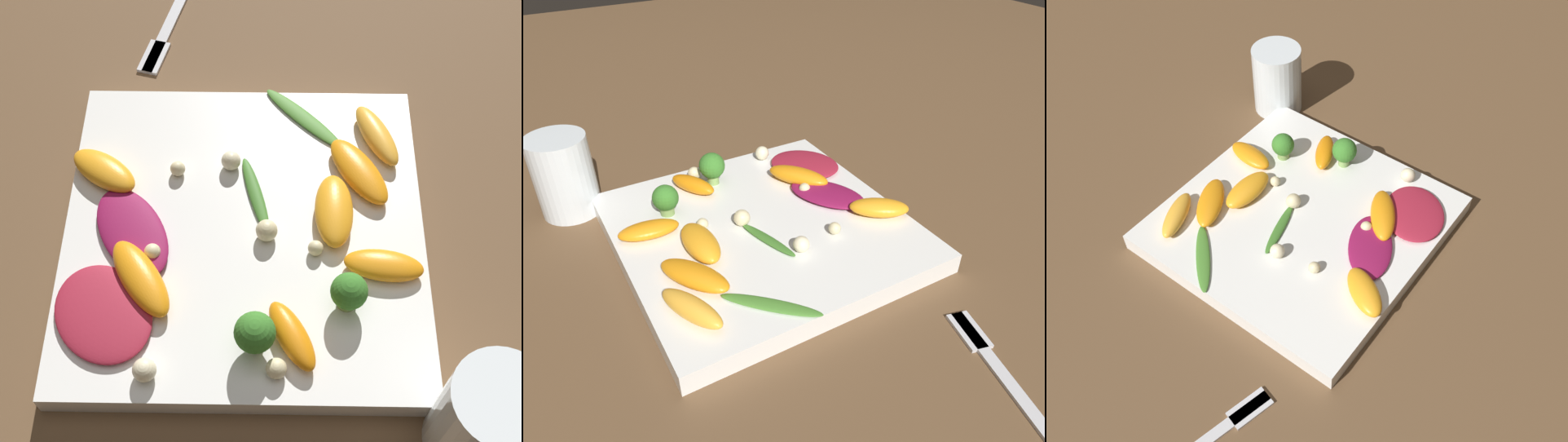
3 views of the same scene
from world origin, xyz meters
The scene contains 23 objects.
ground_plane centered at (0.00, 0.00, 0.00)m, with size 2.40×2.40×0.00m, color brown.
plate centered at (0.00, 0.00, 0.01)m, with size 0.30×0.30×0.02m.
drinking_glass centered at (-0.16, -0.17, 0.05)m, with size 0.07×0.07×0.09m.
radicchio_leaf_0 centered at (-0.08, 0.10, 0.03)m, with size 0.11×0.11×0.01m.
radicchio_leaf_1 centered at (-0.01, 0.09, 0.03)m, with size 0.10×0.09×0.01m.
orange_segment_0 centered at (0.09, -0.11, 0.03)m, with size 0.07×0.05×0.02m.
orange_segment_1 centered at (0.05, -0.10, 0.03)m, with size 0.08×0.06×0.02m.
orange_segment_2 centered at (-0.04, -0.11, 0.03)m, with size 0.04×0.07×0.02m.
orange_segment_3 centered at (0.01, -0.07, 0.03)m, with size 0.07×0.03×0.02m.
orange_segment_4 centered at (-0.10, -0.04, 0.03)m, with size 0.06×0.05×0.02m.
orange_segment_5 centered at (0.05, 0.12, 0.03)m, with size 0.06×0.07×0.02m.
orange_segment_6 centered at (-0.05, 0.08, 0.03)m, with size 0.08×0.07×0.02m.
broccoli_floret_0 centered at (-0.10, -0.01, 0.04)m, with size 0.03×0.03×0.04m.
broccoli_floret_1 centered at (-0.07, -0.08, 0.04)m, with size 0.03×0.03×0.04m.
arugula_sprig_0 centered at (0.03, -0.01, 0.02)m, with size 0.08×0.03×0.00m.
arugula_sprig_1 centered at (0.12, -0.05, 0.02)m, with size 0.08×0.08×0.00m.
macadamia_nut_0 centered at (-0.02, -0.06, 0.03)m, with size 0.01×0.01×0.01m.
macadamia_nut_1 centered at (0.06, 0.01, 0.03)m, with size 0.02×0.02×0.02m.
macadamia_nut_2 centered at (-0.13, 0.07, 0.03)m, with size 0.02×0.02×0.02m.
macadamia_nut_3 centered at (0.05, 0.06, 0.03)m, with size 0.01×0.01×0.01m.
macadamia_nut_4 centered at (-0.12, -0.03, 0.03)m, with size 0.02×0.02×0.02m.
macadamia_nut_5 centered at (-0.01, -0.02, 0.03)m, with size 0.02×0.02×0.02m.
macadamia_nut_6 centered at (-0.03, 0.07, 0.03)m, with size 0.01×0.01×0.01m.
Camera 3 is at (0.37, 0.29, 0.57)m, focal length 42.00 mm.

